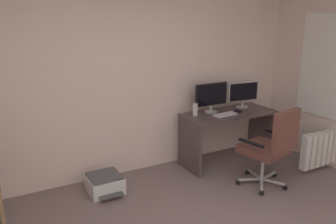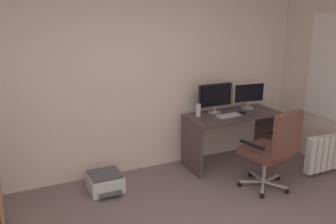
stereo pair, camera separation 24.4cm
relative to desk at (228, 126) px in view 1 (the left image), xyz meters
name	(u,v)px [view 1 (the left image)]	position (x,y,z in m)	size (l,w,h in m)	color
wall_back	(113,74)	(-1.55, 0.43, 0.82)	(5.49, 0.10, 2.73)	silver
desk	(228,126)	(0.00, 0.00, 0.00)	(1.35, 0.58, 0.75)	#503F42
monitor_main	(211,95)	(-0.21, 0.14, 0.45)	(0.52, 0.18, 0.41)	#B2B5B7
monitor_secondary	(243,93)	(0.36, 0.14, 0.43)	(0.50, 0.18, 0.38)	#B2B5B7
keyboard	(225,114)	(-0.13, -0.09, 0.22)	(0.34, 0.13, 0.02)	silver
computer_mouse	(238,111)	(0.11, -0.07, 0.22)	(0.06, 0.10, 0.03)	black
desktop_speaker	(195,110)	(-0.51, 0.10, 0.29)	(0.07, 0.07, 0.17)	silver
office_chair	(271,145)	(-0.03, -0.88, 0.02)	(0.64, 0.68, 1.03)	#B7BABC
printer	(105,183)	(-1.87, -0.01, -0.43)	(0.40, 0.48, 0.22)	silver
radiator	(327,147)	(1.09, -0.84, -0.24)	(0.96, 0.10, 0.49)	white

